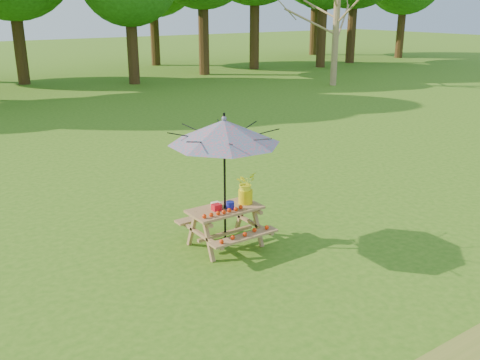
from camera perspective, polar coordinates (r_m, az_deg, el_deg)
ground at (r=11.22m, az=23.64°, el=-3.41°), size 120.00×120.00×0.00m
picnic_table at (r=8.88m, az=-1.59°, el=-5.10°), size 1.20×1.32×0.67m
patio_umbrella at (r=8.38m, az=-1.69°, el=5.15°), size 2.27×2.27×2.25m
produce_bins at (r=8.71m, az=-1.90°, el=-2.76°), size 0.34×0.36×0.13m
tomatoes_row at (r=8.53m, az=-1.80°, el=-3.37°), size 0.77×0.13×0.07m
flower_bucket at (r=8.88m, az=0.59°, el=-0.74°), size 0.37×0.34×0.54m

